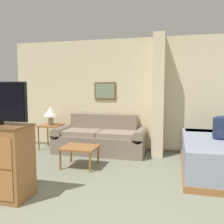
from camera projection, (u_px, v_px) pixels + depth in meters
name	position (u px, v px, depth m)	size (l,w,h in m)	color
wall_back	(147.00, 95.00, 5.78)	(6.74, 0.16, 2.60)	beige
wall_partition_pillar	(159.00, 96.00, 5.38)	(0.24, 0.55, 2.60)	beige
couch	(100.00, 139.00, 5.66)	(2.06, 0.84, 0.85)	gray
coffee_table	(80.00, 149.00, 4.64)	(0.65, 0.55, 0.39)	#996033
side_table	(51.00, 128.00, 5.99)	(0.49, 0.49, 0.58)	#996033
table_lamp	(51.00, 112.00, 5.95)	(0.35, 0.35, 0.44)	tan
backpack	(223.00, 127.00, 4.33)	(0.31, 0.21, 0.41)	#232D4C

